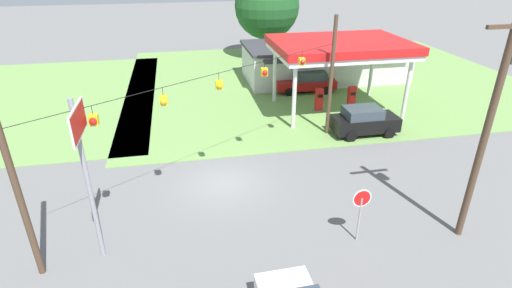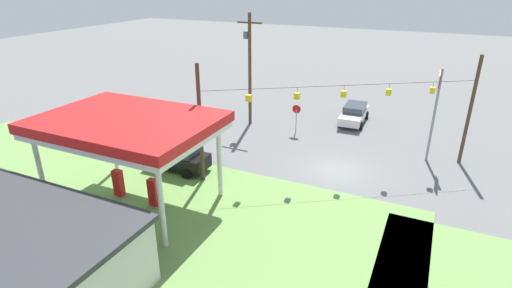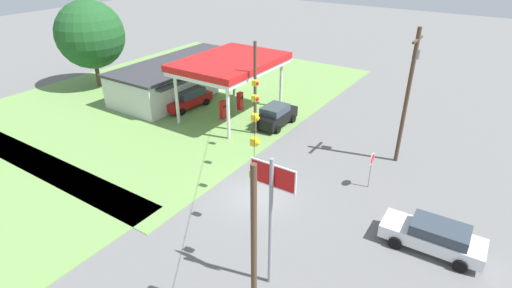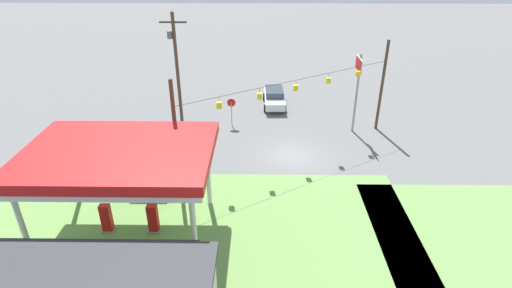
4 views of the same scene
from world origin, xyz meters
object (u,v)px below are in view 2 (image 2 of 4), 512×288
Objects in this scene: fuel_pump_near at (154,194)px; car_at_pumps_front at (178,157)px; stop_sign_roadside at (296,112)px; stop_sign_overhead at (437,97)px; utility_pole_main at (249,64)px; car_at_pumps_rear at (85,234)px; gas_station_canopy at (127,126)px; car_on_crossroad at (354,113)px; fuel_pump_far at (119,184)px.

fuel_pump_near is 4.81m from car_at_pumps_front.
stop_sign_overhead reaches higher than stop_sign_roadside.
stop_sign_roadside is at bearing 174.19° from utility_pole_main.
car_at_pumps_front is 1.71× the size of stop_sign_roadside.
car_at_pumps_rear is at bearing 96.46° from car_at_pumps_front.
utility_pole_main is (-0.12, -14.99, 0.58)m from gas_station_canopy.
stop_sign_roadside is at bearing -116.17° from car_at_pumps_front.
car_at_pumps_front is at bearing -87.39° from gas_station_canopy.
gas_station_canopy is 20.12m from stop_sign_overhead.
gas_station_canopy is 5.94m from car_at_pumps_front.
car_at_pumps_front is (0.21, -4.56, -3.80)m from gas_station_canopy.
car_on_crossroad is (-7.24, -19.26, 0.01)m from fuel_pump_near.
utility_pole_main is at bearing -85.50° from fuel_pump_near.
car_at_pumps_rear is 23.19m from stop_sign_overhead.
fuel_pump_near is 0.42× the size of car_at_pumps_front.
fuel_pump_near and fuel_pump_far have the same top height.
fuel_pump_near is at bearing 108.20° from car_at_pumps_front.
car_at_pumps_rear reaches higher than fuel_pump_near.
gas_station_canopy reaches higher than fuel_pump_near.
car_at_pumps_front is (1.51, -4.56, 0.12)m from fuel_pump_near.
utility_pole_main reaches higher than car_at_pumps_front.
fuel_pump_far is 5.03m from car_at_pumps_rear.
fuel_pump_far is at bearing -112.34° from stop_sign_roadside.
fuel_pump_near is 19.56m from stop_sign_overhead.
stop_sign_roadside reaches higher than fuel_pump_near.
fuel_pump_near reaches higher than car_on_crossroad.
gas_station_canopy is at bearing 104.84° from car_at_pumps_rear.
car_on_crossroad is 2.03× the size of stop_sign_roadside.
utility_pole_main reaches higher than gas_station_canopy.
car_at_pumps_front is 0.64× the size of stop_sign_overhead.
utility_pole_main is (4.55, -0.46, 3.53)m from stop_sign_roadside.
fuel_pump_near is at bearing 44.29° from stop_sign_overhead.
stop_sign_overhead is (-13.72, -13.39, 3.89)m from fuel_pump_near.
stop_sign_overhead is (-16.32, -13.39, 3.89)m from fuel_pump_far.
stop_sign_overhead is at bearing -140.64° from fuel_pump_far.
stop_sign_overhead reaches higher than fuel_pump_far.
car_at_pumps_front is (-1.09, -4.56, 0.12)m from fuel_pump_far.
stop_sign_overhead is at bearing 173.86° from utility_pole_main.
fuel_pump_near is 0.35× the size of car_on_crossroad.
gas_station_canopy is 2.25× the size of car_at_pumps_front.
utility_pole_main is at bearing -90.45° from gas_station_canopy.
stop_sign_roadside is (-4.67, -14.53, -2.95)m from gas_station_canopy.
fuel_pump_far reaches higher than car_on_crossroad.
utility_pole_main is (1.18, -14.99, 4.50)m from fuel_pump_near.
gas_station_canopy is 15.54m from stop_sign_roadside.
car_at_pumps_rear is 25.03m from car_on_crossroad.
stop_sign_roadside is at bearing -40.68° from car_on_crossroad.
fuel_pump_near is 4.58m from car_at_pumps_rear.
car_at_pumps_front is at bearing -103.44° from fuel_pump_far.
car_at_pumps_front is 0.45× the size of utility_pole_main.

